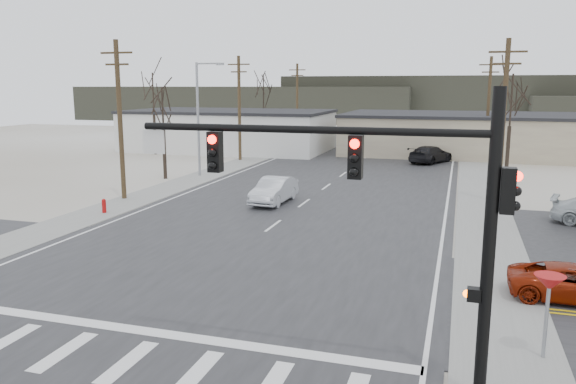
% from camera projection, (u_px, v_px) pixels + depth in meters
% --- Properties ---
extents(ground, '(140.00, 140.00, 0.00)m').
position_uv_depth(ground, '(207.00, 275.00, 21.64)').
color(ground, silver).
rests_on(ground, ground).
extents(main_road, '(18.00, 110.00, 0.05)m').
position_uv_depth(main_road, '(308.00, 200.00, 35.72)').
color(main_road, '#242426').
rests_on(main_road, ground).
extents(cross_road, '(90.00, 10.00, 0.04)m').
position_uv_depth(cross_road, '(207.00, 275.00, 21.64)').
color(cross_road, '#242426').
rests_on(cross_road, ground).
extents(sidewalk_left, '(3.00, 90.00, 0.06)m').
position_uv_depth(sidewalk_left, '(193.00, 180.00, 43.48)').
color(sidewalk_left, gray).
rests_on(sidewalk_left, ground).
extents(sidewalk_right, '(3.00, 90.00, 0.06)m').
position_uv_depth(sidewalk_right, '(481.00, 195.00, 37.35)').
color(sidewalk_right, gray).
rests_on(sidewalk_right, ground).
extents(traffic_signal_mast, '(8.95, 0.43, 7.20)m').
position_uv_depth(traffic_signal_mast, '(403.00, 200.00, 12.67)').
color(traffic_signal_mast, black).
rests_on(traffic_signal_mast, ground).
extents(fire_hydrant, '(0.24, 0.24, 0.87)m').
position_uv_depth(fire_hydrant, '(104.00, 206.00, 32.02)').
color(fire_hydrant, '#A50C0C').
rests_on(fire_hydrant, ground).
extents(yield_sign, '(0.80, 0.80, 2.35)m').
position_uv_depth(yield_sign, '(549.00, 286.00, 14.65)').
color(yield_sign, gray).
rests_on(yield_sign, ground).
extents(building_left_far, '(22.30, 12.30, 4.50)m').
position_uv_depth(building_left_far, '(229.00, 130.00, 63.41)').
color(building_left_far, silver).
rests_on(building_left_far, ground).
extents(building_right_far, '(26.30, 14.30, 4.30)m').
position_uv_depth(building_right_far, '(470.00, 134.00, 59.66)').
color(building_right_far, '#B3AA88').
rests_on(building_right_far, ground).
extents(upole_left_b, '(2.20, 0.30, 10.00)m').
position_uv_depth(upole_left_b, '(120.00, 118.00, 35.26)').
color(upole_left_b, '#463820').
rests_on(upole_left_b, ground).
extents(upole_left_c, '(2.20, 0.30, 10.00)m').
position_uv_depth(upole_left_c, '(239.00, 107.00, 54.04)').
color(upole_left_c, '#463820').
rests_on(upole_left_c, ground).
extents(upole_left_d, '(2.20, 0.30, 10.00)m').
position_uv_depth(upole_left_d, '(297.00, 101.00, 72.82)').
color(upole_left_d, '#463820').
rests_on(upole_left_d, ground).
extents(upole_right_a, '(2.20, 0.30, 10.00)m').
position_uv_depth(upole_right_a, '(503.00, 119.00, 34.24)').
color(upole_right_a, '#463820').
rests_on(upole_right_a, ground).
extents(upole_right_b, '(2.20, 0.30, 10.00)m').
position_uv_depth(upole_right_b, '(488.00, 106.00, 54.90)').
color(upole_right_b, '#463820').
rests_on(upole_right_b, ground).
extents(streetlight_main, '(2.40, 0.25, 9.00)m').
position_uv_depth(streetlight_main, '(200.00, 113.00, 44.47)').
color(streetlight_main, gray).
rests_on(streetlight_main, ground).
extents(tree_left_near, '(3.30, 3.30, 7.35)m').
position_uv_depth(tree_left_near, '(163.00, 112.00, 43.21)').
color(tree_left_near, '#2C241B').
rests_on(tree_left_near, ground).
extents(tree_right_mid, '(3.74, 3.74, 8.33)m').
position_uv_depth(tree_right_mid, '(511.00, 103.00, 41.33)').
color(tree_right_mid, '#2C241B').
rests_on(tree_right_mid, ground).
extents(tree_left_far, '(3.96, 3.96, 8.82)m').
position_uv_depth(tree_left_far, '(263.00, 93.00, 67.71)').
color(tree_left_far, '#2C241B').
rests_on(tree_left_far, ground).
extents(tree_right_far, '(3.52, 3.52, 7.84)m').
position_uv_depth(tree_right_far, '(516.00, 100.00, 65.09)').
color(tree_right_far, '#2C241B').
rests_on(tree_right_far, ground).
extents(tree_left_mid, '(3.96, 3.96, 8.82)m').
position_uv_depth(tree_left_mid, '(153.00, 95.00, 58.76)').
color(tree_left_mid, '#2C241B').
rests_on(tree_left_mid, ground).
extents(hill_left, '(70.00, 18.00, 7.00)m').
position_uv_depth(hill_left, '(243.00, 104.00, 117.49)').
color(hill_left, '#333026').
rests_on(hill_left, ground).
extents(hill_center, '(80.00, 18.00, 9.00)m').
position_uv_depth(hill_center, '(495.00, 100.00, 106.60)').
color(hill_center, '#333026').
rests_on(hill_center, ground).
extents(sedan_crossing, '(1.85, 4.81, 1.56)m').
position_uv_depth(sedan_crossing, '(274.00, 190.00, 34.76)').
color(sedan_crossing, '#B2B6BE').
rests_on(sedan_crossing, main_road).
extents(car_far_a, '(4.33, 5.93, 1.60)m').
position_uv_depth(car_far_a, '(431.00, 154.00, 52.84)').
color(car_far_a, black).
rests_on(car_far_a, main_road).
extents(car_far_b, '(3.06, 4.99, 1.59)m').
position_uv_depth(car_far_b, '(347.00, 131.00, 79.35)').
color(car_far_b, black).
rests_on(car_far_b, main_road).
extents(car_parked_red, '(4.36, 2.05, 1.21)m').
position_uv_depth(car_parked_red, '(576.00, 283.00, 18.94)').
color(car_parked_red, maroon).
rests_on(car_parked_red, parking_lot).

